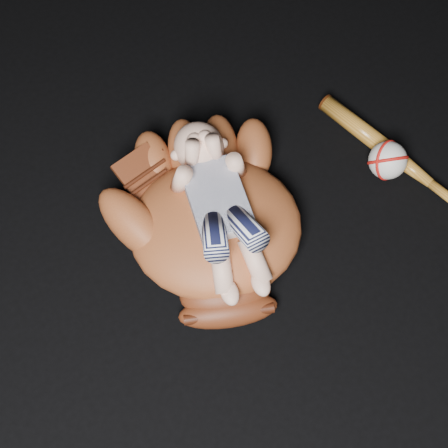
% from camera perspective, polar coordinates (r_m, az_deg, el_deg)
% --- Properties ---
extents(baseball_glove, '(0.59, 0.62, 0.15)m').
position_cam_1_polar(baseball_glove, '(1.37, -0.72, 0.11)').
color(baseball_glove, brown).
rests_on(baseball_glove, ground).
extents(newborn_baby, '(0.27, 0.41, 0.15)m').
position_cam_1_polar(newborn_baby, '(1.32, -0.19, 1.14)').
color(newborn_baby, '#EBB397').
rests_on(newborn_baby, baseball_glove).
extents(baseball_bat, '(0.13, 0.43, 0.04)m').
position_cam_1_polar(baseball_bat, '(1.56, 14.26, 5.32)').
color(baseball_bat, '#A86B20').
rests_on(baseball_bat, ground).
extents(baseball, '(0.09, 0.09, 0.08)m').
position_cam_1_polar(baseball, '(1.53, 13.46, 5.18)').
color(baseball, white).
rests_on(baseball, ground).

